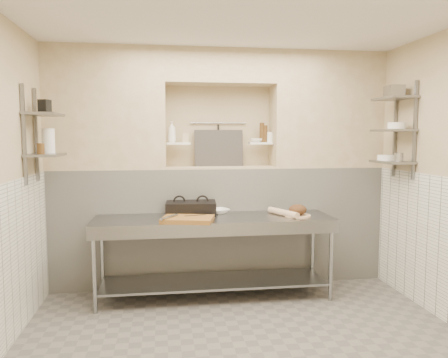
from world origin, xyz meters
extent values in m
cube|color=#69635D|center=(0.00, 0.00, -0.05)|extent=(4.00, 3.90, 0.10)
cube|color=silver|center=(0.00, 0.00, 2.85)|extent=(4.00, 3.90, 0.10)
cube|color=#C1B08F|center=(0.00, 2.00, 1.40)|extent=(4.00, 0.10, 2.80)
cube|color=#C1B08F|center=(0.00, -2.00, 1.40)|extent=(4.00, 0.10, 2.80)
cube|color=silver|center=(0.00, 1.75, 0.70)|extent=(4.00, 0.40, 1.40)
cube|color=#C1B08F|center=(0.00, 1.75, 1.41)|extent=(1.30, 0.40, 0.02)
cube|color=#C1B08F|center=(-1.33, 1.75, 2.10)|extent=(1.35, 0.40, 1.40)
cube|color=#C1B08F|center=(1.33, 1.75, 2.10)|extent=(1.35, 0.40, 1.40)
cube|color=#C1B08F|center=(0.00, 1.75, 2.60)|extent=(1.30, 0.40, 0.40)
cube|color=white|center=(-0.50, 1.75, 1.70)|extent=(0.28, 0.16, 0.02)
cube|color=white|center=(0.50, 1.75, 1.70)|extent=(0.28, 0.16, 0.02)
cylinder|color=gray|center=(0.00, 1.92, 1.95)|extent=(0.70, 0.02, 0.02)
cylinder|color=black|center=(0.00, 1.90, 1.78)|extent=(0.02, 0.02, 0.30)
cube|color=#383330|center=(0.00, 1.85, 1.64)|extent=(0.60, 0.08, 0.45)
cube|color=slate|center=(-1.98, 1.25, 1.80)|extent=(0.03, 0.03, 0.95)
cube|color=slate|center=(-1.98, 0.85, 1.80)|extent=(0.03, 0.03, 0.95)
cube|color=slate|center=(-1.84, 1.05, 1.60)|extent=(0.30, 0.50, 0.02)
cube|color=slate|center=(-1.84, 1.05, 2.00)|extent=(0.30, 0.50, 0.03)
cube|color=slate|center=(1.98, 1.25, 1.85)|extent=(0.03, 0.03, 1.05)
cube|color=slate|center=(1.98, 0.85, 1.85)|extent=(0.03, 0.03, 1.05)
cube|color=slate|center=(1.84, 1.05, 1.50)|extent=(0.30, 0.50, 0.02)
cube|color=slate|center=(1.84, 1.05, 1.85)|extent=(0.30, 0.50, 0.02)
cube|color=slate|center=(1.84, 1.05, 2.20)|extent=(0.30, 0.50, 0.03)
cube|color=gray|center=(-0.14, 1.20, 0.88)|extent=(2.60, 0.70, 0.04)
cube|color=gray|center=(-0.14, 1.20, 0.18)|extent=(2.45, 0.60, 0.03)
cube|color=gray|center=(-0.14, 0.87, 0.82)|extent=(2.60, 0.02, 0.12)
cylinder|color=gray|center=(-1.38, 0.91, 0.43)|extent=(0.04, 0.04, 0.86)
cylinder|color=gray|center=(-1.38, 1.49, 0.43)|extent=(0.04, 0.04, 0.86)
cylinder|color=gray|center=(1.10, 0.91, 0.43)|extent=(0.04, 0.04, 0.86)
cylinder|color=gray|center=(1.10, 1.49, 0.43)|extent=(0.04, 0.04, 0.86)
cube|color=black|center=(-0.38, 1.40, 0.95)|extent=(0.58, 0.44, 0.10)
cube|color=black|center=(-0.38, 1.40, 1.03)|extent=(0.58, 0.44, 0.05)
cube|color=#936129|center=(-0.44, 1.00, 0.92)|extent=(0.59, 0.48, 0.05)
cube|color=gray|center=(-0.35, 1.08, 0.95)|extent=(0.23, 0.08, 0.01)
cylinder|color=gray|center=(-0.63, 0.97, 0.96)|extent=(0.18, 0.25, 0.03)
imported|color=white|center=(-0.05, 1.43, 0.93)|extent=(0.30, 0.30, 0.06)
cylinder|color=tan|center=(0.64, 1.18, 0.94)|extent=(0.26, 0.45, 0.07)
cylinder|color=tan|center=(0.79, 1.12, 0.91)|extent=(0.29, 0.29, 0.02)
ellipsoid|color=#4C2D19|center=(0.79, 1.12, 0.98)|extent=(0.20, 0.20, 0.12)
imported|color=white|center=(-0.58, 1.76, 1.84)|extent=(0.13, 0.13, 0.25)
cube|color=#C1B08F|center=(-0.42, 1.74, 1.77)|extent=(0.07, 0.07, 0.11)
imported|color=white|center=(0.44, 1.74, 1.74)|extent=(0.20, 0.20, 0.05)
cylinder|color=#462E14|center=(0.56, 1.78, 1.82)|extent=(0.06, 0.06, 0.21)
cylinder|color=#462E14|center=(0.52, 1.78, 1.83)|extent=(0.06, 0.06, 0.24)
cylinder|color=white|center=(0.62, 1.75, 1.77)|extent=(0.07, 0.07, 0.12)
cylinder|color=white|center=(-1.84, 1.18, 1.74)|extent=(0.13, 0.13, 0.25)
cylinder|color=#462E14|center=(-1.84, 0.89, 1.67)|extent=(0.07, 0.07, 0.11)
cube|color=black|center=(-1.84, 1.09, 2.08)|extent=(0.12, 0.12, 0.13)
cylinder|color=white|center=(1.84, 1.17, 1.54)|extent=(0.21, 0.21, 0.06)
cylinder|color=gray|center=(1.84, 0.91, 1.56)|extent=(0.09, 0.09, 0.09)
cylinder|color=white|center=(1.84, 0.98, 1.90)|extent=(0.19, 0.19, 0.07)
cube|color=gray|center=(1.84, 1.06, 2.28)|extent=(0.18, 0.21, 0.13)
camera|label=1|loc=(-0.69, -3.49, 1.78)|focal=35.00mm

